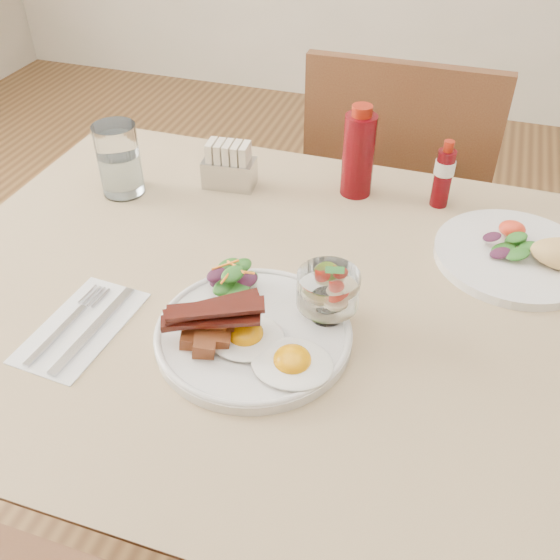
{
  "coord_description": "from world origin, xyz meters",
  "views": [
    {
      "loc": [
        0.14,
        -0.71,
        1.38
      ],
      "look_at": [
        -0.07,
        -0.05,
        0.82
      ],
      "focal_mm": 40.0,
      "sensor_mm": 36.0,
      "label": 1
    }
  ],
  "objects_px": {
    "chair_far": "(395,206)",
    "ketchup_bottle": "(358,154)",
    "fruit_cup": "(328,290)",
    "water_glass": "(120,164)",
    "table": "(333,343)",
    "sugar_caddy": "(229,167)",
    "second_plate": "(528,254)",
    "main_plate": "(253,334)",
    "hot_sauce_bottle": "(443,175)"
  },
  "relations": [
    {
      "from": "table",
      "to": "sugar_caddy",
      "type": "height_order",
      "value": "sugar_caddy"
    },
    {
      "from": "sugar_caddy",
      "to": "main_plate",
      "type": "bearing_deg",
      "value": -69.28
    },
    {
      "from": "fruit_cup",
      "to": "hot_sauce_bottle",
      "type": "bearing_deg",
      "value": 73.15
    },
    {
      "from": "second_plate",
      "to": "fruit_cup",
      "type": "bearing_deg",
      "value": -138.41
    },
    {
      "from": "table",
      "to": "water_glass",
      "type": "bearing_deg",
      "value": 158.26
    },
    {
      "from": "ketchup_bottle",
      "to": "table",
      "type": "bearing_deg",
      "value": -82.2
    },
    {
      "from": "sugar_caddy",
      "to": "water_glass",
      "type": "distance_m",
      "value": 0.2
    },
    {
      "from": "table",
      "to": "water_glass",
      "type": "xyz_separation_m",
      "value": [
        -0.47,
        0.19,
        0.15
      ]
    },
    {
      "from": "second_plate",
      "to": "main_plate",
      "type": "bearing_deg",
      "value": -140.12
    },
    {
      "from": "main_plate",
      "to": "sugar_caddy",
      "type": "bearing_deg",
      "value": 116.14
    },
    {
      "from": "water_glass",
      "to": "chair_far",
      "type": "bearing_deg",
      "value": 45.59
    },
    {
      "from": "main_plate",
      "to": "water_glass",
      "type": "bearing_deg",
      "value": 141.18
    },
    {
      "from": "hot_sauce_bottle",
      "to": "table",
      "type": "bearing_deg",
      "value": -109.04
    },
    {
      "from": "table",
      "to": "fruit_cup",
      "type": "xyz_separation_m",
      "value": [
        -0.0,
        -0.05,
        0.15
      ]
    },
    {
      "from": "main_plate",
      "to": "ketchup_bottle",
      "type": "bearing_deg",
      "value": 83.61
    },
    {
      "from": "main_plate",
      "to": "fruit_cup",
      "type": "height_order",
      "value": "fruit_cup"
    },
    {
      "from": "table",
      "to": "water_glass",
      "type": "relative_size",
      "value": 9.74
    },
    {
      "from": "main_plate",
      "to": "water_glass",
      "type": "xyz_separation_m",
      "value": [
        -0.37,
        0.3,
        0.05
      ]
    },
    {
      "from": "chair_far",
      "to": "second_plate",
      "type": "relative_size",
      "value": 3.31
    },
    {
      "from": "second_plate",
      "to": "hot_sauce_bottle",
      "type": "distance_m",
      "value": 0.22
    },
    {
      "from": "chair_far",
      "to": "water_glass",
      "type": "xyz_separation_m",
      "value": [
        -0.47,
        -0.48,
        0.29
      ]
    },
    {
      "from": "fruit_cup",
      "to": "second_plate",
      "type": "xyz_separation_m",
      "value": [
        0.27,
        0.24,
        -0.05
      ]
    },
    {
      "from": "table",
      "to": "chair_far",
      "type": "relative_size",
      "value": 1.43
    },
    {
      "from": "sugar_caddy",
      "to": "chair_far",
      "type": "bearing_deg",
      "value": 48.83
    },
    {
      "from": "fruit_cup",
      "to": "second_plate",
      "type": "distance_m",
      "value": 0.37
    },
    {
      "from": "table",
      "to": "chair_far",
      "type": "bearing_deg",
      "value": 90.0
    },
    {
      "from": "fruit_cup",
      "to": "second_plate",
      "type": "bearing_deg",
      "value": 41.59
    },
    {
      "from": "fruit_cup",
      "to": "ketchup_bottle",
      "type": "xyz_separation_m",
      "value": [
        -0.04,
        0.38,
        0.02
      ]
    },
    {
      "from": "table",
      "to": "ketchup_bottle",
      "type": "relative_size",
      "value": 7.58
    },
    {
      "from": "table",
      "to": "fruit_cup",
      "type": "height_order",
      "value": "fruit_cup"
    },
    {
      "from": "main_plate",
      "to": "second_plate",
      "type": "relative_size",
      "value": 1.0
    },
    {
      "from": "sugar_caddy",
      "to": "ketchup_bottle",
      "type": "bearing_deg",
      "value": 6.55
    },
    {
      "from": "fruit_cup",
      "to": "water_glass",
      "type": "bearing_deg",
      "value": 152.71
    },
    {
      "from": "fruit_cup",
      "to": "hot_sauce_bottle",
      "type": "height_order",
      "value": "hot_sauce_bottle"
    },
    {
      "from": "main_plate",
      "to": "hot_sauce_bottle",
      "type": "distance_m",
      "value": 0.49
    },
    {
      "from": "chair_far",
      "to": "hot_sauce_bottle",
      "type": "relative_size",
      "value": 7.19
    },
    {
      "from": "hot_sauce_bottle",
      "to": "sugar_caddy",
      "type": "bearing_deg",
      "value": -171.85
    },
    {
      "from": "table",
      "to": "main_plate",
      "type": "xyz_separation_m",
      "value": [
        -0.09,
        -0.11,
        0.1
      ]
    },
    {
      "from": "chair_far",
      "to": "fruit_cup",
      "type": "distance_m",
      "value": 0.77
    },
    {
      "from": "main_plate",
      "to": "water_glass",
      "type": "distance_m",
      "value": 0.48
    },
    {
      "from": "fruit_cup",
      "to": "ketchup_bottle",
      "type": "distance_m",
      "value": 0.38
    },
    {
      "from": "ketchup_bottle",
      "to": "sugar_caddy",
      "type": "bearing_deg",
      "value": -168.03
    },
    {
      "from": "chair_far",
      "to": "hot_sauce_bottle",
      "type": "distance_m",
      "value": 0.46
    },
    {
      "from": "ketchup_bottle",
      "to": "sugar_caddy",
      "type": "relative_size",
      "value": 1.7
    },
    {
      "from": "table",
      "to": "fruit_cup",
      "type": "relative_size",
      "value": 14.84
    },
    {
      "from": "chair_far",
      "to": "sugar_caddy",
      "type": "relative_size",
      "value": 8.99
    },
    {
      "from": "chair_far",
      "to": "ketchup_bottle",
      "type": "relative_size",
      "value": 5.3
    },
    {
      "from": "fruit_cup",
      "to": "water_glass",
      "type": "relative_size",
      "value": 0.66
    },
    {
      "from": "table",
      "to": "chair_far",
      "type": "xyz_separation_m",
      "value": [
        0.0,
        0.66,
        -0.14
      ]
    },
    {
      "from": "ketchup_bottle",
      "to": "sugar_caddy",
      "type": "distance_m",
      "value": 0.25
    }
  ]
}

